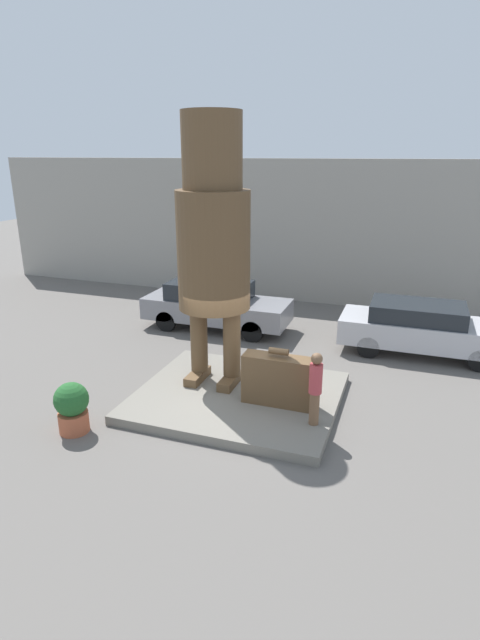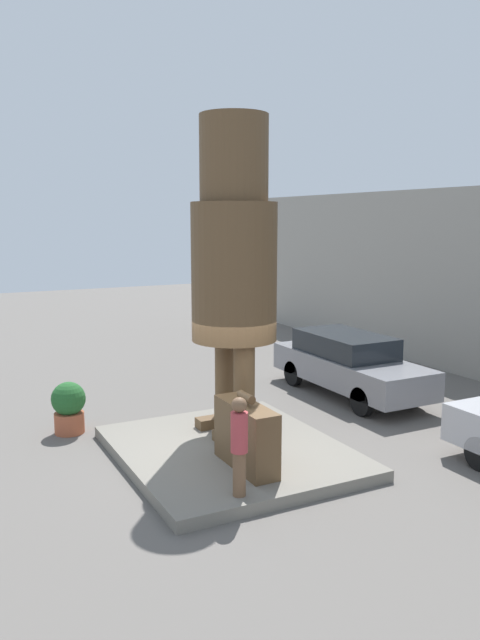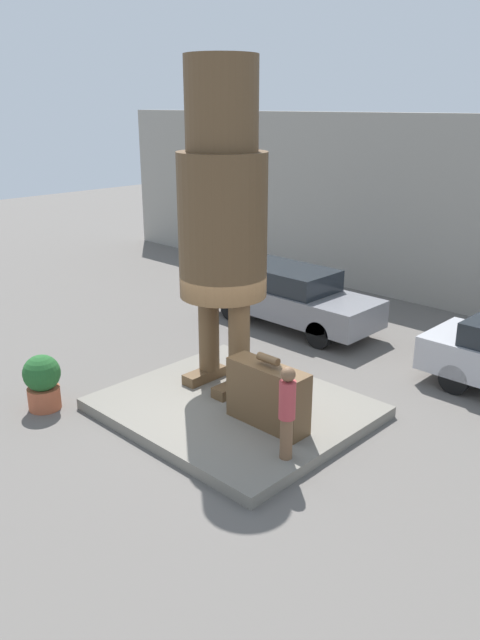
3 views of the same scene
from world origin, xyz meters
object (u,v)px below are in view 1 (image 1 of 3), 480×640
(statue_figure, at_px, (213,233))
(parked_car_silver, at_px, (422,328))
(tourist, at_px, (315,386))
(parked_car_grey, at_px, (215,304))
(planter_pot, at_px, (72,407))
(giant_suitcase, at_px, (278,380))

(statue_figure, relative_size, parked_car_silver, 1.32)
(statue_figure, distance_m, parked_car_silver, 6.96)
(tourist, distance_m, parked_car_grey, 6.96)
(tourist, bearing_deg, parked_car_silver, 68.94)
(tourist, relative_size, planter_pot, 1.44)
(parked_car_silver, distance_m, planter_pot, 9.72)
(parked_car_grey, bearing_deg, parked_car_silver, -0.49)
(statue_figure, relative_size, parked_car_grey, 1.30)
(giant_suitcase, xyz_separation_m, tourist, (0.95, -0.61, 0.29))
(parked_car_grey, height_order, planter_pot, parked_car_grey)
(statue_figure, distance_m, planter_pot, 4.80)
(giant_suitcase, relative_size, parked_car_silver, 0.34)
(parked_car_grey, bearing_deg, statue_figure, -67.65)
(giant_suitcase, bearing_deg, parked_car_silver, 57.55)
(giant_suitcase, relative_size, planter_pot, 1.43)
(statue_figure, bearing_deg, parked_car_silver, 40.49)
(statue_figure, xyz_separation_m, planter_pot, (-2.04, -2.88, -3.26))
(giant_suitcase, height_order, tourist, tourist)
(parked_car_silver, bearing_deg, statue_figure, -139.51)
(parked_car_grey, relative_size, parked_car_silver, 1.01)
(statue_figure, distance_m, giant_suitcase, 3.58)
(statue_figure, bearing_deg, planter_pot, -125.31)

